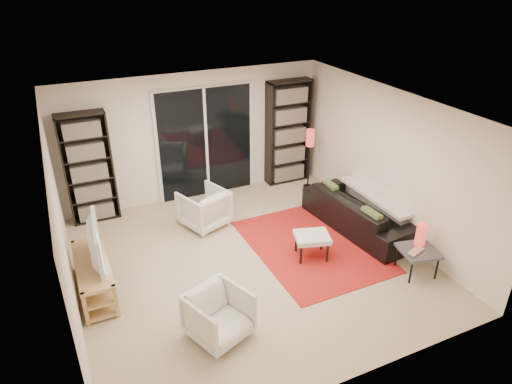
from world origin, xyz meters
The scene contains 20 objects.
floor centered at (0.00, 0.00, 0.00)m, with size 5.00×5.00×0.00m, color tan.
wall_back centered at (0.00, 2.50, 1.20)m, with size 5.00×0.02×2.40m, color white.
wall_front centered at (0.00, -2.50, 1.20)m, with size 5.00×0.02×2.40m, color white.
wall_left centered at (-2.50, 0.00, 1.20)m, with size 0.02×5.00×2.40m, color white.
wall_right centered at (2.50, 0.00, 1.20)m, with size 0.02×5.00×2.40m, color white.
ceiling centered at (0.00, 0.00, 2.40)m, with size 5.00×5.00×0.02m, color white.
sliding_door centered at (0.20, 2.46, 1.05)m, with size 1.92×0.08×2.16m.
bookshelf_left centered at (-1.95, 2.33, 0.98)m, with size 0.80×0.30×1.95m.
bookshelf_right centered at (1.90, 2.33, 1.05)m, with size 0.90×0.30×2.10m.
tv_stand centered at (-2.23, 0.23, 0.26)m, with size 0.43×1.35×0.50m.
tv centered at (-2.21, 0.23, 0.79)m, with size 1.02×0.13×0.59m, color black.
rug centered at (1.08, -0.04, 0.01)m, with size 1.81×2.45×0.01m, color red.
sofa centered at (2.09, 0.11, 0.31)m, with size 2.13×0.83×0.62m, color black.
armchair_back centered at (-0.27, 1.31, 0.33)m, with size 0.71×0.73×0.66m, color silver.
armchair_front centered at (-0.97, -1.27, 0.31)m, with size 0.66×0.68×0.62m, color silver.
ottoman centered at (0.92, -0.30, 0.34)m, with size 0.62×0.55×0.40m.
side_table centered at (2.11, -1.29, 0.36)m, with size 0.61×0.61×0.40m.
laptop centered at (2.04, -1.36, 0.41)m, with size 0.30×0.19×0.02m, color silver.
table_lamp centered at (2.22, -1.18, 0.57)m, with size 0.15×0.15×0.34m, color #EC3F2E.
floor_lamp centered at (2.13, 1.85, 0.92)m, with size 0.19×0.19×1.23m.
Camera 1 is at (-2.33, -5.29, 4.14)m, focal length 32.00 mm.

